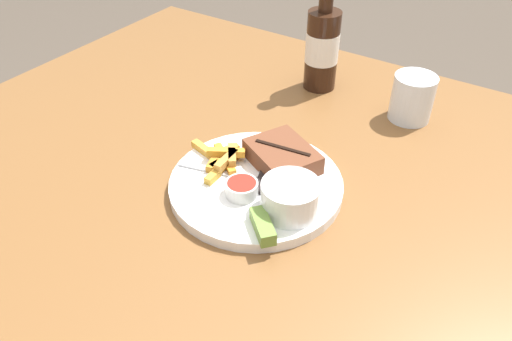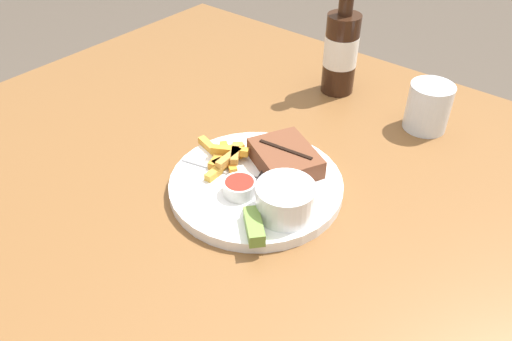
{
  "view_description": "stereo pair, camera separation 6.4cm",
  "coord_description": "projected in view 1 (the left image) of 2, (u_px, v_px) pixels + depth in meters",
  "views": [
    {
      "loc": [
        0.33,
        -0.5,
        1.27
      ],
      "look_at": [
        0.0,
        0.0,
        0.8
      ],
      "focal_mm": 35.0,
      "sensor_mm": 36.0,
      "label": 1
    },
    {
      "loc": [
        0.38,
        -0.46,
        1.27
      ],
      "look_at": [
        0.0,
        0.0,
        0.8
      ],
      "focal_mm": 35.0,
      "sensor_mm": 36.0,
      "label": 2
    }
  ],
  "objects": [
    {
      "name": "pickle_spear",
      "position": [
        263.0,
        226.0,
        0.68
      ],
      "size": [
        0.06,
        0.06,
        0.02
      ],
      "color": "olive",
      "rests_on": "dinner_plate"
    },
    {
      "name": "drinking_glass",
      "position": [
        412.0,
        98.0,
        0.92
      ],
      "size": [
        0.08,
        0.08,
        0.09
      ],
      "color": "silver",
      "rests_on": "dining_table"
    },
    {
      "name": "dipping_sauce_cup",
      "position": [
        240.0,
        187.0,
        0.74
      ],
      "size": [
        0.05,
        0.05,
        0.02
      ],
      "color": "silver",
      "rests_on": "dinner_plate"
    },
    {
      "name": "dining_table",
      "position": [
        256.0,
        226.0,
        0.83
      ],
      "size": [
        1.29,
        1.08,
        0.76
      ],
      "color": "brown",
      "rests_on": "ground_plane"
    },
    {
      "name": "coleslaw_cup",
      "position": [
        291.0,
        196.0,
        0.7
      ],
      "size": [
        0.09,
        0.09,
        0.05
      ],
      "color": "white",
      "rests_on": "dinner_plate"
    },
    {
      "name": "fries_pile",
      "position": [
        222.0,
        158.0,
        0.8
      ],
      "size": [
        0.11,
        0.1,
        0.02
      ],
      "color": "gold",
      "rests_on": "dinner_plate"
    },
    {
      "name": "steak_portion",
      "position": [
        282.0,
        156.0,
        0.8
      ],
      "size": [
        0.14,
        0.13,
        0.03
      ],
      "color": "brown",
      "rests_on": "dinner_plate"
    },
    {
      "name": "dinner_plate",
      "position": [
        256.0,
        185.0,
        0.78
      ],
      "size": [
        0.27,
        0.27,
        0.02
      ],
      "color": "white",
      "rests_on": "dining_table"
    },
    {
      "name": "knife_utensil",
      "position": [
        265.0,
        169.0,
        0.79
      ],
      "size": [
        0.08,
        0.16,
        0.01
      ],
      "rotation": [
        0.0,
        0.0,
        1.95
      ],
      "color": "#B7B7BC",
      "rests_on": "dinner_plate"
    },
    {
      "name": "beer_bottle",
      "position": [
        322.0,
        45.0,
        0.99
      ],
      "size": [
        0.07,
        0.07,
        0.26
      ],
      "color": "black",
      "rests_on": "dining_table"
    },
    {
      "name": "fork_utensil",
      "position": [
        214.0,
        171.0,
        0.79
      ],
      "size": [
        0.13,
        0.04,
        0.0
      ],
      "rotation": [
        0.0,
        0.0,
        6.53
      ],
      "color": "#B7B7BC",
      "rests_on": "dinner_plate"
    }
  ]
}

